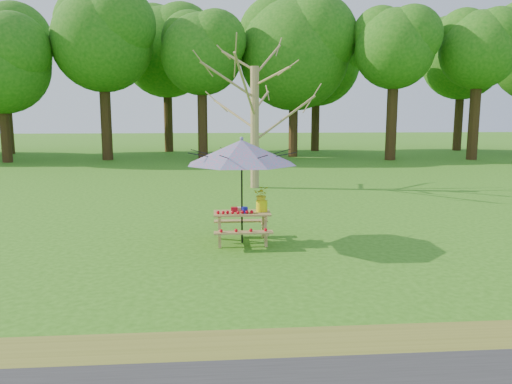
{
  "coord_description": "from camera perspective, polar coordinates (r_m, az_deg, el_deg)",
  "views": [
    {
      "loc": [
        3.32,
        -8.25,
        2.77
      ],
      "look_at": [
        4.16,
        2.13,
        1.1
      ],
      "focal_mm": 35.0,
      "sensor_mm": 36.0,
      "label": 1
    }
  ],
  "objects": [
    {
      "name": "bare_tree",
      "position": [
        18.65,
        -0.15,
        19.69
      ],
      "size": [
        6.18,
        6.18,
        10.21
      ],
      "color": "#8F724E",
      "rests_on": "ground"
    },
    {
      "name": "ground",
      "position": [
        9.31,
        -25.59,
        -9.11
      ],
      "size": [
        120.0,
        120.0,
        0.0
      ],
      "primitive_type": "plane",
      "color": "#2F6D14",
      "rests_on": "ground"
    },
    {
      "name": "treeline",
      "position": [
        30.88,
        -11.31,
        18.69
      ],
      "size": [
        60.0,
        12.0,
        16.0
      ],
      "primitive_type": null,
      "color": "#165E10",
      "rests_on": "ground"
    },
    {
      "name": "patio_umbrella",
      "position": [
        10.42,
        -1.65,
        4.59
      ],
      "size": [
        3.11,
        3.11,
        2.27
      ],
      "color": "black",
      "rests_on": "ground"
    },
    {
      "name": "flower_bucket",
      "position": [
        10.62,
        0.66,
        -0.68
      ],
      "size": [
        0.37,
        0.33,
        0.55
      ],
      "color": "yellow",
      "rests_on": "picnic_table"
    },
    {
      "name": "produce_bins",
      "position": [
        10.61,
        -1.84,
        -2.01
      ],
      "size": [
        0.35,
        0.44,
        0.13
      ],
      "color": "#B60E1F",
      "rests_on": "picnic_table"
    },
    {
      "name": "picnic_table",
      "position": [
        10.67,
        -1.61,
        -4.13
      ],
      "size": [
        1.2,
        1.32,
        0.67
      ],
      "color": "#A38049",
      "rests_on": "ground"
    },
    {
      "name": "tomatoes_row",
      "position": [
        10.41,
        -2.39,
        -2.34
      ],
      "size": [
        0.77,
        0.13,
        0.07
      ],
      "primitive_type": null,
      "color": "red",
      "rests_on": "picnic_table"
    }
  ]
}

